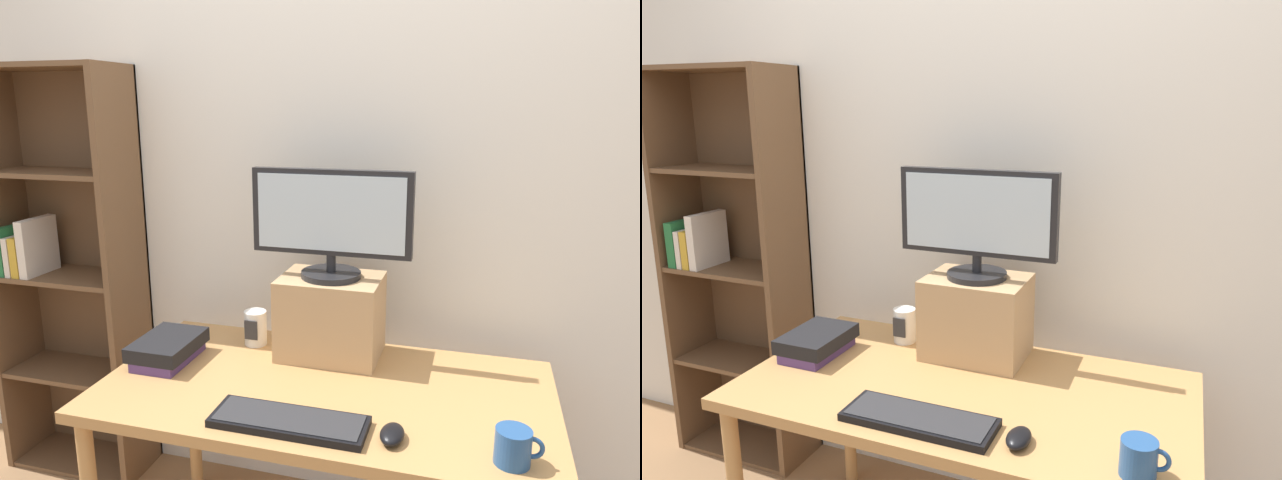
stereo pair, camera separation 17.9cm
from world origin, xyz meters
TOP-DOWN VIEW (x-y plane):
  - back_wall at (0.00, 0.53)m, footprint 7.00×0.08m
  - desk at (0.00, 0.00)m, footprint 1.41×0.74m
  - bookshelf_unit at (-1.25, 0.38)m, footprint 0.62×0.28m
  - riser_box at (-0.04, 0.23)m, footprint 0.35×0.26m
  - computer_monitor at (-0.04, 0.23)m, footprint 0.55×0.21m
  - keyboard at (-0.03, -0.25)m, footprint 0.44×0.15m
  - computer_mouse at (0.25, -0.24)m, footprint 0.06×0.10m
  - book_stack at (-0.57, 0.03)m, footprint 0.19×0.26m
  - coffee_mug at (0.56, -0.26)m, footprint 0.12×0.09m
  - desk_speaker at (-0.33, 0.24)m, footprint 0.08×0.09m

SIDE VIEW (x-z plane):
  - desk at x=0.00m, z-range 0.29..1.02m
  - keyboard at x=-0.03m, z-range 0.73..0.76m
  - computer_mouse at x=0.25m, z-range 0.73..0.77m
  - book_stack at x=-0.57m, z-range 0.73..0.81m
  - coffee_mug at x=0.56m, z-range 0.73..0.82m
  - desk_speaker at x=-0.33m, z-range 0.73..0.86m
  - riser_box at x=-0.04m, z-range 0.73..1.02m
  - bookshelf_unit at x=-1.25m, z-range 0.01..1.76m
  - computer_monitor at x=-0.04m, z-range 1.03..1.40m
  - back_wall at x=0.00m, z-range 0.00..2.60m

